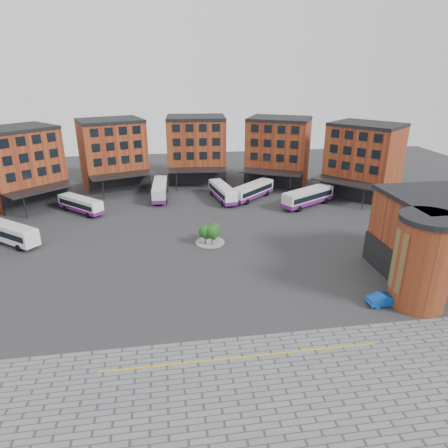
{
  "coord_description": "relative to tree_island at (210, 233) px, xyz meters",
  "views": [
    {
      "loc": [
        -4.13,
        -43.13,
        25.1
      ],
      "look_at": [
        3.76,
        9.36,
        4.0
      ],
      "focal_mm": 32.0,
      "sensor_mm": 36.0,
      "label": 1
    }
  ],
  "objects": [
    {
      "name": "paving_zone",
      "position": [
        -0.04,
        -33.54,
        -1.86
      ],
      "size": [
        50.0,
        22.0,
        0.02
      ],
      "primitive_type": "cube",
      "color": "slate",
      "rests_on": "ground"
    },
    {
      "name": "tree_island",
      "position": [
        0.0,
        0.0,
        0.0
      ],
      "size": [
        4.4,
        4.4,
        3.23
      ],
      "color": "gray",
      "rests_on": "ground"
    },
    {
      "name": "ground",
      "position": [
        -2.04,
        -11.54,
        -1.87
      ],
      "size": [
        160.0,
        160.0,
        0.0
      ],
      "primitive_type": "plane",
      "color": "#28282B",
      "rests_on": "ground"
    },
    {
      "name": "main_building",
      "position": [
        -6.81,
        26.7,
        5.35
      ],
      "size": [
        94.14,
        42.48,
        14.6
      ],
      "color": "brown",
      "rests_on": "ground"
    },
    {
      "name": "bus_e",
      "position": [
        11.01,
        20.61,
        -0.16
      ],
      "size": [
        10.0,
        9.48,
        3.16
      ],
      "rotation": [
        0.0,
        0.0,
        -0.83
      ],
      "color": "white",
      "rests_on": "ground"
    },
    {
      "name": "bus_b",
      "position": [
        -21.83,
        17.37,
        -0.32
      ],
      "size": [
        9.0,
        8.71,
        2.87
      ],
      "rotation": [
        0.0,
        0.0,
        0.81
      ],
      "color": "white",
      "rests_on": "ground"
    },
    {
      "name": "bus_a",
      "position": [
        -29.91,
        4.8,
        -0.05
      ],
      "size": [
        10.04,
        8.67,
        3.07
      ],
      "rotation": [
        0.0,
        0.0,
        0.9
      ],
      "color": "white",
      "rests_on": "ground"
    },
    {
      "name": "blue_car",
      "position": [
        17.53,
        -19.33,
        -1.17
      ],
      "size": [
        4.26,
        1.56,
        1.4
      ],
      "primitive_type": "imported",
      "rotation": [
        0.0,
        0.0,
        1.59
      ],
      "color": "#0D46B3",
      "rests_on": "ground"
    },
    {
      "name": "bus_f",
      "position": [
        20.52,
        14.82,
        -0.06
      ],
      "size": [
        11.63,
        8.25,
        3.34
      ],
      "rotation": [
        0.0,
        0.0,
        -1.05
      ],
      "color": "silver",
      "rests_on": "ground"
    },
    {
      "name": "bus_d",
      "position": [
        4.88,
        20.7,
        -0.2
      ],
      "size": [
        4.42,
        11.22,
        3.08
      ],
      "rotation": [
        0.0,
        0.0,
        0.18
      ],
      "color": "white",
      "rests_on": "ground"
    },
    {
      "name": "yellow_line",
      "position": [
        -0.04,
        -25.54,
        -1.84
      ],
      "size": [
        26.0,
        0.15,
        0.02
      ],
      "primitive_type": "cube",
      "color": "gold",
      "rests_on": "paving_zone"
    },
    {
      "name": "bus_c",
      "position": [
        -7.47,
        23.97,
        -0.1
      ],
      "size": [
        3.3,
        11.73,
        3.28
      ],
      "rotation": [
        0.0,
        0.0,
        -0.04
      ],
      "color": "silver",
      "rests_on": "ground"
    },
    {
      "name": "east_building",
      "position": [
        26.66,
        -14.6,
        3.42
      ],
      "size": [
        17.4,
        15.4,
        10.6
      ],
      "color": "brown",
      "rests_on": "ground"
    }
  ]
}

